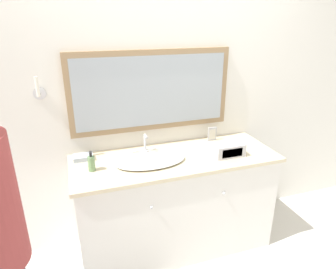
% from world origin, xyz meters
% --- Properties ---
extents(ground_plane, '(14.00, 14.00, 0.00)m').
position_xyz_m(ground_plane, '(0.00, 0.00, 0.00)').
color(ground_plane, silver).
extents(wall_back, '(8.00, 0.18, 2.55)m').
position_xyz_m(wall_back, '(-0.00, 0.64, 1.28)').
color(wall_back, white).
rests_on(wall_back, ground_plane).
extents(vanity_counter, '(1.64, 0.62, 0.87)m').
position_xyz_m(vanity_counter, '(0.00, 0.31, 0.43)').
color(vanity_counter, white).
rests_on(vanity_counter, ground_plane).
extents(sink_basin, '(0.54, 0.35, 0.17)m').
position_xyz_m(sink_basin, '(-0.21, 0.28, 0.89)').
color(sink_basin, white).
rests_on(sink_basin, vanity_counter).
extents(soap_bottle, '(0.05, 0.05, 0.15)m').
position_xyz_m(soap_bottle, '(-0.65, 0.29, 0.93)').
color(soap_bottle, '#709966').
rests_on(soap_bottle, vanity_counter).
extents(appliance_box, '(0.24, 0.12, 0.10)m').
position_xyz_m(appliance_box, '(0.41, 0.19, 0.92)').
color(appliance_box, '#BCBCC1').
rests_on(appliance_box, vanity_counter).
extents(picture_frame, '(0.08, 0.01, 0.13)m').
position_xyz_m(picture_frame, '(0.43, 0.52, 0.93)').
color(picture_frame, '#B2B2B7').
rests_on(picture_frame, vanity_counter).
extents(hand_towel_near_sink, '(0.15, 0.11, 0.03)m').
position_xyz_m(hand_towel_near_sink, '(-0.70, 0.50, 0.88)').
color(hand_towel_near_sink, '#A8B7C6').
rests_on(hand_towel_near_sink, vanity_counter).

